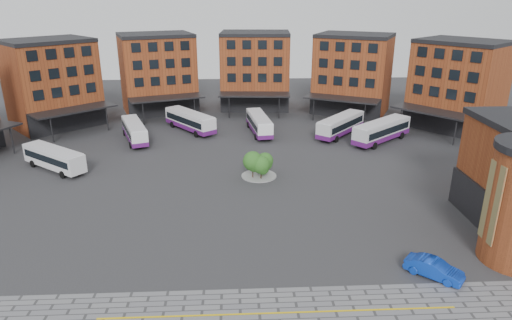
{
  "coord_description": "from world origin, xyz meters",
  "views": [
    {
      "loc": [
        -0.96,
        -40.92,
        21.89
      ],
      "look_at": [
        1.39,
        7.13,
        4.0
      ],
      "focal_mm": 32.0,
      "sensor_mm": 36.0,
      "label": 1
    }
  ],
  "objects_px": {
    "bus_b": "(134,131)",
    "bus_c": "(190,121)",
    "tree_island": "(259,164)",
    "bus_f": "(382,131)",
    "bus_d": "(259,123)",
    "blue_car": "(434,269)",
    "bus_a": "(54,157)",
    "bus_e": "(341,125)"
  },
  "relations": [
    {
      "from": "bus_b",
      "to": "bus_d",
      "type": "height_order",
      "value": "bus_d"
    },
    {
      "from": "tree_island",
      "to": "blue_car",
      "type": "distance_m",
      "value": 25.31
    },
    {
      "from": "bus_a",
      "to": "bus_b",
      "type": "xyz_separation_m",
      "value": [
        7.93,
        11.87,
        -0.13
      ]
    },
    {
      "from": "bus_b",
      "to": "bus_c",
      "type": "height_order",
      "value": "bus_c"
    },
    {
      "from": "bus_d",
      "to": "bus_e",
      "type": "distance_m",
      "value": 13.12
    },
    {
      "from": "bus_b",
      "to": "bus_e",
      "type": "bearing_deg",
      "value": -17.8
    },
    {
      "from": "bus_c",
      "to": "blue_car",
      "type": "xyz_separation_m",
      "value": [
        23.33,
        -42.5,
        -0.98
      ]
    },
    {
      "from": "bus_a",
      "to": "bus_b",
      "type": "relative_size",
      "value": 0.9
    },
    {
      "from": "tree_island",
      "to": "bus_a",
      "type": "xyz_separation_m",
      "value": [
        -26.33,
        3.97,
        -0.11
      ]
    },
    {
      "from": "bus_d",
      "to": "bus_b",
      "type": "bearing_deg",
      "value": -178.71
    },
    {
      "from": "tree_island",
      "to": "bus_b",
      "type": "height_order",
      "value": "tree_island"
    },
    {
      "from": "blue_car",
      "to": "bus_d",
      "type": "bearing_deg",
      "value": 57.3
    },
    {
      "from": "blue_car",
      "to": "tree_island",
      "type": "bearing_deg",
      "value": 71.91
    },
    {
      "from": "tree_island",
      "to": "bus_c",
      "type": "height_order",
      "value": "tree_island"
    },
    {
      "from": "bus_b",
      "to": "bus_c",
      "type": "xyz_separation_m",
      "value": [
        8.1,
        4.99,
        0.13
      ]
    },
    {
      "from": "bus_d",
      "to": "blue_car",
      "type": "xyz_separation_m",
      "value": [
        11.97,
        -40.67,
        -0.87
      ]
    },
    {
      "from": "tree_island",
      "to": "bus_f",
      "type": "xyz_separation_m",
      "value": [
        19.57,
        13.41,
        -0.05
      ]
    },
    {
      "from": "bus_b",
      "to": "blue_car",
      "type": "distance_m",
      "value": 48.94
    },
    {
      "from": "bus_f",
      "to": "blue_car",
      "type": "distance_m",
      "value": 35.7
    },
    {
      "from": "bus_c",
      "to": "bus_f",
      "type": "xyz_separation_m",
      "value": [
        29.87,
        -7.42,
        0.06
      ]
    },
    {
      "from": "bus_a",
      "to": "bus_c",
      "type": "distance_m",
      "value": 23.27
    },
    {
      "from": "bus_a",
      "to": "bus_d",
      "type": "height_order",
      "value": "bus_d"
    },
    {
      "from": "tree_island",
      "to": "bus_a",
      "type": "bearing_deg",
      "value": 171.43
    },
    {
      "from": "bus_d",
      "to": "bus_e",
      "type": "height_order",
      "value": "bus_e"
    },
    {
      "from": "tree_island",
      "to": "bus_c",
      "type": "bearing_deg",
      "value": 116.3
    },
    {
      "from": "bus_f",
      "to": "blue_car",
      "type": "relative_size",
      "value": 2.34
    },
    {
      "from": "bus_d",
      "to": "blue_car",
      "type": "height_order",
      "value": "bus_d"
    },
    {
      "from": "bus_c",
      "to": "bus_d",
      "type": "bearing_deg",
      "value": -47.07
    },
    {
      "from": "bus_f",
      "to": "bus_d",
      "type": "bearing_deg",
      "value": -146.64
    },
    {
      "from": "bus_b",
      "to": "bus_d",
      "type": "xyz_separation_m",
      "value": [
        19.45,
        3.15,
        0.02
      ]
    },
    {
      "from": "bus_c",
      "to": "bus_d",
      "type": "height_order",
      "value": "bus_c"
    },
    {
      "from": "bus_a",
      "to": "blue_car",
      "type": "height_order",
      "value": "bus_a"
    },
    {
      "from": "bus_b",
      "to": "bus_f",
      "type": "height_order",
      "value": "bus_f"
    },
    {
      "from": "bus_f",
      "to": "bus_b",
      "type": "bearing_deg",
      "value": -133.52
    },
    {
      "from": "bus_a",
      "to": "bus_d",
      "type": "xyz_separation_m",
      "value": [
        27.39,
        15.02,
        -0.11
      ]
    },
    {
      "from": "bus_b",
      "to": "bus_c",
      "type": "bearing_deg",
      "value": 11.58
    },
    {
      "from": "bus_c",
      "to": "bus_d",
      "type": "distance_m",
      "value": 11.5
    },
    {
      "from": "tree_island",
      "to": "bus_c",
      "type": "distance_m",
      "value": 23.23
    },
    {
      "from": "bus_f",
      "to": "bus_a",
      "type": "bearing_deg",
      "value": -118.24
    },
    {
      "from": "bus_c",
      "to": "bus_e",
      "type": "bearing_deg",
      "value": -46.55
    },
    {
      "from": "bus_e",
      "to": "bus_a",
      "type": "bearing_deg",
      "value": -121.17
    },
    {
      "from": "tree_island",
      "to": "bus_f",
      "type": "relative_size",
      "value": 0.41
    }
  ]
}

